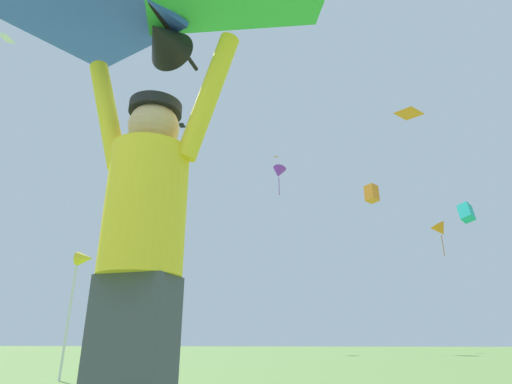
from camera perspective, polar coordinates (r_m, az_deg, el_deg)
name	(u,v)px	position (r m, az deg, el deg)	size (l,w,h in m)	color
kite_flyer_person	(142,247)	(1.76, -15.56, -7.43)	(0.81, 0.38, 1.92)	#424751
held_stunt_kite	(156,1)	(2.28, -13.78, 24.41)	(2.07, 1.21, 0.43)	black
distant_kite_orange_high_left	(409,113)	(12.99, 20.54, 10.33)	(0.65, 0.65, 0.18)	orange
distant_kite_orange_low_left	(372,193)	(29.46, 15.81, -0.20)	(1.03, 1.14, 1.27)	orange
distant_kite_white_mid_left	(7,38)	(18.14, -31.40, 17.89)	(0.69, 0.72, 0.31)	white
distant_kite_purple_far_center	(279,172)	(31.48, 3.20, 2.73)	(1.46, 1.50, 2.41)	purple
distant_kite_orange_low_right	(440,230)	(33.75, 24.31, -4.80)	(1.74, 1.54, 2.72)	orange
distant_kite_black_overhead_distant	(182,125)	(39.45, -10.26, 9.15)	(0.82, 0.79, 0.35)	black
distant_kite_teal_mid_right	(466,213)	(28.33, 27.24, -2.56)	(0.96, 1.27, 1.34)	#19B2AD
distant_kite_orange_high_right	(276,157)	(40.47, 2.82, 4.96)	(0.62, 0.62, 0.19)	orange
marker_flag	(82,267)	(7.67, -23.03, -9.64)	(0.30, 0.24, 2.04)	silver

